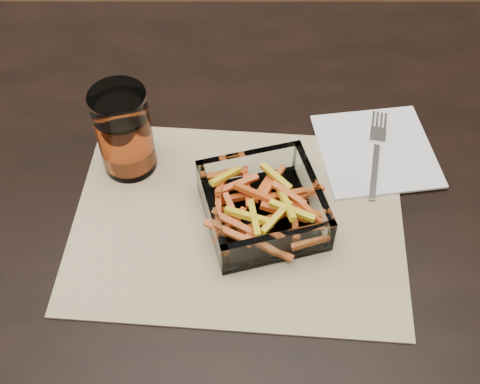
# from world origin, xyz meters

# --- Properties ---
(dining_table) EXTENTS (1.60, 0.90, 0.75)m
(dining_table) POSITION_xyz_m (0.00, 0.00, 0.66)
(dining_table) COLOR black
(dining_table) RESTS_ON ground
(placemat) EXTENTS (0.47, 0.36, 0.00)m
(placemat) POSITION_xyz_m (-0.06, -0.06, 0.75)
(placemat) COLOR tan
(placemat) RESTS_ON dining_table
(glass_bowl) EXTENTS (0.18, 0.18, 0.06)m
(glass_bowl) POSITION_xyz_m (-0.02, -0.06, 0.78)
(glass_bowl) COLOR white
(glass_bowl) RESTS_ON placemat
(tumbler) EXTENTS (0.08, 0.08, 0.14)m
(tumbler) POSITION_xyz_m (-0.21, 0.04, 0.82)
(tumbler) COLOR white
(tumbler) RESTS_ON placemat
(napkin) EXTENTS (0.19, 0.19, 0.00)m
(napkin) POSITION_xyz_m (0.15, 0.07, 0.76)
(napkin) COLOR white
(napkin) RESTS_ON placemat
(fork) EXTENTS (0.05, 0.17, 0.00)m
(fork) POSITION_xyz_m (0.15, 0.06, 0.76)
(fork) COLOR silver
(fork) RESTS_ON napkin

